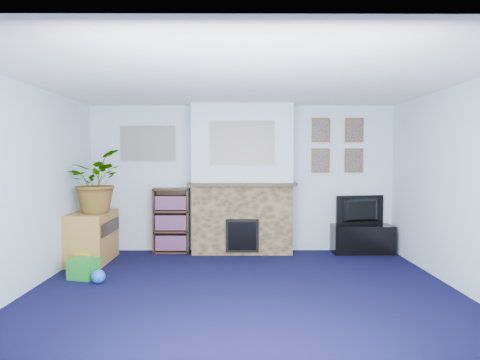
{
  "coord_description": "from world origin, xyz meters",
  "views": [
    {
      "loc": [
        -0.07,
        -4.83,
        1.55
      ],
      "look_at": [
        -0.04,
        1.04,
        1.24
      ],
      "focal_mm": 32.0,
      "sensor_mm": 36.0,
      "label": 1
    }
  ],
  "objects_px": {
    "sideboard": "(92,238)",
    "television": "(362,210)",
    "bookshelf": "(172,222)",
    "tv_stand": "(362,239)"
  },
  "relations": [
    {
      "from": "tv_stand",
      "to": "bookshelf",
      "type": "height_order",
      "value": "bookshelf"
    },
    {
      "from": "television",
      "to": "sideboard",
      "type": "bearing_deg",
      "value": -3.81
    },
    {
      "from": "bookshelf",
      "to": "sideboard",
      "type": "height_order",
      "value": "bookshelf"
    },
    {
      "from": "bookshelf",
      "to": "sideboard",
      "type": "distance_m",
      "value": 1.26
    },
    {
      "from": "tv_stand",
      "to": "bookshelf",
      "type": "xyz_separation_m",
      "value": [
        -3.1,
        0.08,
        0.28
      ]
    },
    {
      "from": "tv_stand",
      "to": "bookshelf",
      "type": "distance_m",
      "value": 3.11
    },
    {
      "from": "television",
      "to": "bookshelf",
      "type": "distance_m",
      "value": 3.11
    },
    {
      "from": "tv_stand",
      "to": "television",
      "type": "bearing_deg",
      "value": 90.0
    },
    {
      "from": "television",
      "to": "sideboard",
      "type": "height_order",
      "value": "television"
    },
    {
      "from": "sideboard",
      "to": "television",
      "type": "bearing_deg",
      "value": 7.64
    }
  ]
}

